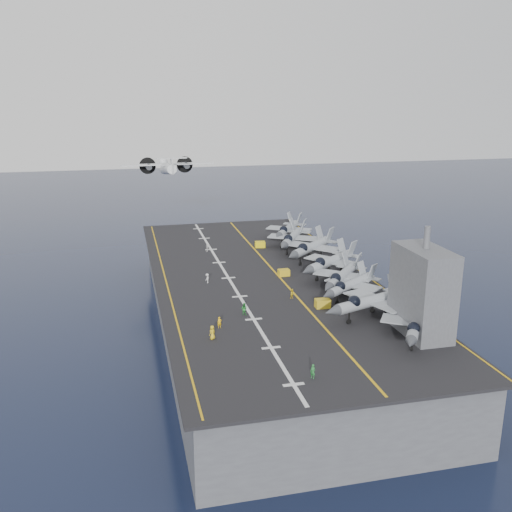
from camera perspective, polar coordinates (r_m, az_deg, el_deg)
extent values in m
plane|color=#142135|center=(106.69, 0.50, -7.31)|extent=(500.00, 500.00, 0.00)
cube|color=#56595E|center=(104.83, 0.50, -4.79)|extent=(36.00, 90.00, 10.00)
cube|color=black|center=(103.11, 0.51, -2.09)|extent=(38.00, 92.00, 0.40)
cube|color=gold|center=(103.77, 2.12, -1.85)|extent=(0.35, 90.00, 0.02)
cube|color=silver|center=(101.85, -2.77, -2.20)|extent=(0.50, 90.00, 0.02)
cube|color=gold|center=(100.56, -8.95, -2.62)|extent=(0.25, 90.00, 0.02)
cube|color=gold|center=(108.75, 10.02, -1.26)|extent=(0.25, 90.00, 0.02)
imported|color=yellow|center=(76.84, -4.39, -7.63)|extent=(1.39, 1.32, 1.93)
imported|color=#F6B60B|center=(80.40, -3.67, -6.65)|extent=(1.00, 0.70, 1.61)
imported|color=#268C33|center=(84.84, -1.20, -5.30)|extent=(1.32, 1.24, 1.83)
imported|color=silver|center=(99.22, -4.89, -2.23)|extent=(1.13, 1.22, 1.69)
imported|color=silver|center=(119.15, -4.91, 0.84)|extent=(0.83, 1.10, 1.68)
imported|color=#257B33|center=(67.07, 5.71, -11.42)|extent=(1.17, 1.25, 1.73)
imported|color=yellow|center=(91.62, 3.67, -3.79)|extent=(1.13, 0.94, 1.60)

